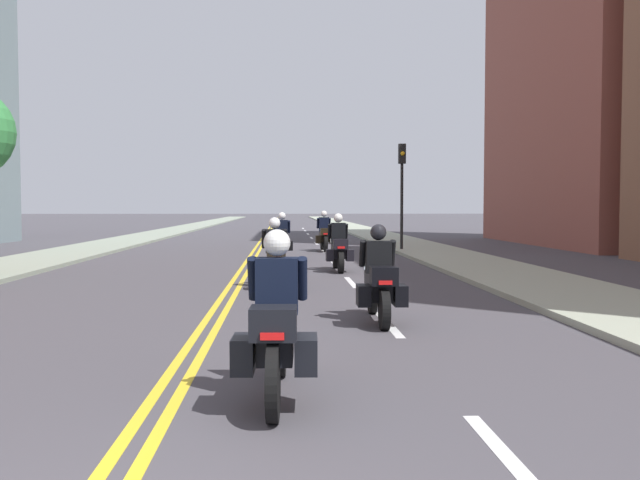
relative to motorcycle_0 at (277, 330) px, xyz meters
name	(u,v)px	position (x,y,z in m)	size (l,w,h in m)	color
ground_plane	(268,232)	(-1.07, 44.20, -0.68)	(264.00, 264.00, 0.00)	#454248
sidewalk_left	(171,231)	(-8.12, 44.20, -0.62)	(2.98, 144.00, 0.12)	gray
sidewalk_right	(364,231)	(5.97, 44.20, -0.62)	(2.98, 144.00, 0.12)	#9DA58F
centreline_yellow_inner	(266,232)	(-1.19, 44.20, -0.67)	(0.12, 132.00, 0.01)	yellow
centreline_yellow_outer	(270,232)	(-0.95, 44.20, -0.67)	(0.12, 132.00, 0.01)	yellow
lane_dashes_white	(319,247)	(1.70, 25.20, -0.67)	(0.14, 56.40, 0.01)	silver
motorcycle_0	(277,330)	(0.00, 0.00, 0.00)	(0.78, 2.29, 1.62)	black
motorcycle_1	(379,283)	(1.57, 4.34, -0.04)	(0.77, 2.20, 1.56)	black
motorcycle_2	(275,260)	(-0.13, 9.11, -0.04)	(0.78, 2.26, 1.60)	black
motorcycle_3	(339,249)	(1.63, 13.14, -0.03)	(0.77, 2.22, 1.65)	black
motorcycle_4	(282,240)	(0.01, 17.49, 0.00)	(0.77, 2.21, 1.65)	black
motorcycle_5	(324,235)	(1.74, 22.00, -0.01)	(0.77, 2.30, 1.68)	black
traffic_light_near	(402,177)	(4.88, 21.50, 2.38)	(0.28, 0.38, 4.39)	black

